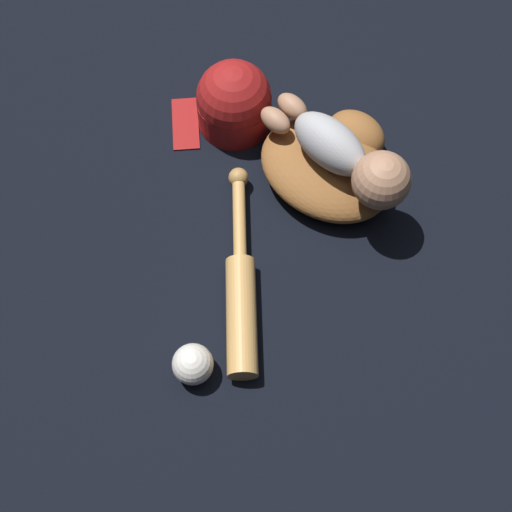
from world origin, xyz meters
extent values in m
plane|color=black|center=(0.00, 0.00, 0.00)|extent=(6.00, 6.00, 0.00)
ellipsoid|color=#935B2D|center=(-0.02, 0.00, 0.05)|extent=(0.33, 0.27, 0.09)
ellipsoid|color=#935B2D|center=(-0.01, 0.11, 0.05)|extent=(0.15, 0.12, 0.09)
ellipsoid|color=#B2B2B7|center=(-0.02, 0.00, 0.14)|extent=(0.20, 0.13, 0.10)
sphere|color=tan|center=(0.11, -0.03, 0.15)|extent=(0.12, 0.12, 0.12)
ellipsoid|color=tan|center=(-0.14, 0.06, 0.12)|extent=(0.08, 0.06, 0.05)
ellipsoid|color=tan|center=(-0.16, 0.01, 0.12)|extent=(0.08, 0.06, 0.05)
cylinder|color=tan|center=(-0.01, -0.37, 0.03)|extent=(0.18, 0.24, 0.06)
cylinder|color=tan|center=(-0.12, -0.19, 0.03)|extent=(0.13, 0.18, 0.03)
sphere|color=#B68649|center=(-0.18, -0.11, 0.03)|extent=(0.04, 0.04, 0.04)
sphere|color=white|center=(-0.03, -0.51, 0.04)|extent=(0.08, 0.08, 0.08)
cylinder|color=maroon|center=(-0.28, 0.04, 0.04)|extent=(0.17, 0.17, 0.08)
sphere|color=maroon|center=(-0.28, 0.04, 0.08)|extent=(0.17, 0.17, 0.17)
cube|color=maroon|center=(-0.37, -0.03, 0.00)|extent=(0.13, 0.15, 0.01)
camera|label=1|loc=(0.27, -0.79, 1.34)|focal=50.00mm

